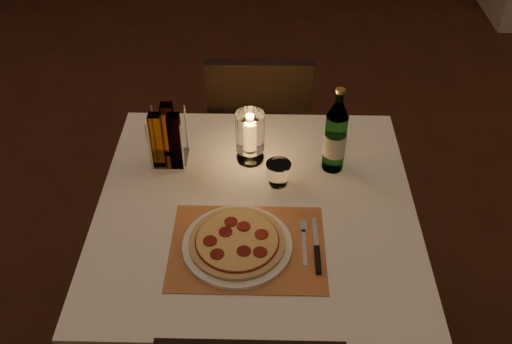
{
  "coord_description": "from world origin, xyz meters",
  "views": [
    {
      "loc": [
        0.07,
        -1.84,
        1.99
      ],
      "look_at": [
        0.04,
        -0.52,
        0.86
      ],
      "focal_mm": 40.0,
      "sensor_mm": 36.0,
      "label": 1
    }
  ],
  "objects_px": {
    "chair_far": "(259,122)",
    "plate": "(237,245)",
    "pizza": "(237,241)",
    "hurricane_candle": "(250,133)",
    "main_table": "(256,279)",
    "tumbler": "(278,174)",
    "water_bottle": "(335,138)"
  },
  "relations": [
    {
      "from": "main_table",
      "to": "water_bottle",
      "type": "distance_m",
      "value": 0.59
    },
    {
      "from": "chair_far",
      "to": "water_bottle",
      "type": "relative_size",
      "value": 2.9
    },
    {
      "from": "plate",
      "to": "hurricane_candle",
      "type": "height_order",
      "value": "hurricane_candle"
    },
    {
      "from": "chair_far",
      "to": "hurricane_candle",
      "type": "xyz_separation_m",
      "value": [
        -0.02,
        -0.48,
        0.3
      ]
    },
    {
      "from": "water_bottle",
      "to": "chair_far",
      "type": "bearing_deg",
      "value": 116.04
    },
    {
      "from": "main_table",
      "to": "hurricane_candle",
      "type": "bearing_deg",
      "value": 96.13
    },
    {
      "from": "chair_far",
      "to": "hurricane_candle",
      "type": "relative_size",
      "value": 4.8
    },
    {
      "from": "main_table",
      "to": "plate",
      "type": "relative_size",
      "value": 3.12
    },
    {
      "from": "water_bottle",
      "to": "hurricane_candle",
      "type": "bearing_deg",
      "value": 172.42
    },
    {
      "from": "main_table",
      "to": "plate",
      "type": "bearing_deg",
      "value": -105.52
    },
    {
      "from": "chair_far",
      "to": "tumbler",
      "type": "height_order",
      "value": "chair_far"
    },
    {
      "from": "plate",
      "to": "pizza",
      "type": "relative_size",
      "value": 1.14
    },
    {
      "from": "plate",
      "to": "tumbler",
      "type": "distance_m",
      "value": 0.31
    },
    {
      "from": "main_table",
      "to": "tumbler",
      "type": "xyz_separation_m",
      "value": [
        0.07,
        0.11,
        0.41
      ]
    },
    {
      "from": "tumbler",
      "to": "hurricane_candle",
      "type": "relative_size",
      "value": 0.44
    },
    {
      "from": "tumbler",
      "to": "plate",
      "type": "bearing_deg",
      "value": -112.86
    },
    {
      "from": "tumbler",
      "to": "chair_far",
      "type": "bearing_deg",
      "value": 96.6
    },
    {
      "from": "plate",
      "to": "hurricane_candle",
      "type": "xyz_separation_m",
      "value": [
        0.03,
        0.41,
        0.1
      ]
    },
    {
      "from": "main_table",
      "to": "water_bottle",
      "type": "bearing_deg",
      "value": 37.04
    },
    {
      "from": "plate",
      "to": "hurricane_candle",
      "type": "relative_size",
      "value": 1.71
    },
    {
      "from": "plate",
      "to": "tumbler",
      "type": "height_order",
      "value": "tumbler"
    },
    {
      "from": "tumbler",
      "to": "water_bottle",
      "type": "xyz_separation_m",
      "value": [
        0.18,
        0.09,
        0.08
      ]
    },
    {
      "from": "pizza",
      "to": "main_table",
      "type": "bearing_deg",
      "value": 74.47
    },
    {
      "from": "tumbler",
      "to": "hurricane_candle",
      "type": "distance_m",
      "value": 0.17
    },
    {
      "from": "pizza",
      "to": "water_bottle",
      "type": "relative_size",
      "value": 0.9
    },
    {
      "from": "pizza",
      "to": "hurricane_candle",
      "type": "relative_size",
      "value": 1.49
    },
    {
      "from": "plate",
      "to": "water_bottle",
      "type": "distance_m",
      "value": 0.49
    },
    {
      "from": "chair_far",
      "to": "plate",
      "type": "height_order",
      "value": "chair_far"
    },
    {
      "from": "main_table",
      "to": "hurricane_candle",
      "type": "xyz_separation_m",
      "value": [
        -0.02,
        0.23,
        0.48
      ]
    },
    {
      "from": "chair_far",
      "to": "pizza",
      "type": "xyz_separation_m",
      "value": [
        -0.05,
        -0.89,
        0.22
      ]
    },
    {
      "from": "main_table",
      "to": "water_bottle",
      "type": "height_order",
      "value": "water_bottle"
    },
    {
      "from": "hurricane_candle",
      "to": "chair_far",
      "type": "bearing_deg",
      "value": 87.09
    }
  ]
}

